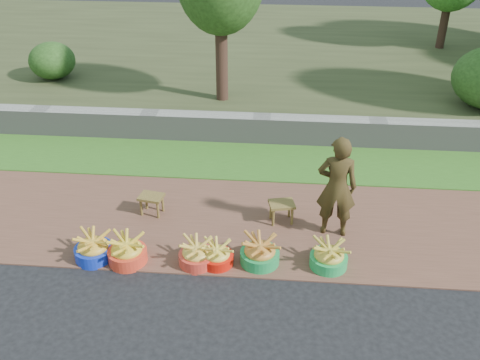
# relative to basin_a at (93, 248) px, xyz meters

# --- Properties ---
(ground_plane) EXTENTS (120.00, 120.00, 0.00)m
(ground_plane) POSITION_rel_basin_a_xyz_m (2.14, -0.24, -0.18)
(ground_plane) COLOR black
(ground_plane) RESTS_ON ground
(dirt_shoulder) EXTENTS (80.00, 2.50, 0.02)m
(dirt_shoulder) POSITION_rel_basin_a_xyz_m (2.14, 1.01, -0.17)
(dirt_shoulder) COLOR brown
(dirt_shoulder) RESTS_ON ground
(grass_verge) EXTENTS (80.00, 1.50, 0.04)m
(grass_verge) POSITION_rel_basin_a_xyz_m (2.14, 3.01, -0.16)
(grass_verge) COLOR #34691F
(grass_verge) RESTS_ON ground
(retaining_wall) EXTENTS (80.00, 0.35, 0.55)m
(retaining_wall) POSITION_rel_basin_a_xyz_m (2.14, 3.86, 0.10)
(retaining_wall) COLOR gray
(retaining_wall) RESTS_ON ground
(earth_bank) EXTENTS (80.00, 10.00, 0.50)m
(earth_bank) POSITION_rel_basin_a_xyz_m (2.14, 8.76, 0.07)
(earth_bank) COLOR #353C20
(earth_bank) RESTS_ON ground
(basin_a) EXTENTS (0.53, 0.53, 0.40)m
(basin_a) POSITION_rel_basin_a_xyz_m (0.00, 0.00, 0.00)
(basin_a) COLOR #132EBC
(basin_a) RESTS_ON ground
(basin_b) EXTENTS (0.54, 0.54, 0.40)m
(basin_b) POSITION_rel_basin_a_xyz_m (0.48, -0.03, 0.00)
(basin_b) COLOR red
(basin_b) RESTS_ON ground
(basin_c) EXTENTS (0.50, 0.50, 0.37)m
(basin_c) POSITION_rel_basin_a_xyz_m (1.45, 0.00, -0.01)
(basin_c) COLOR red
(basin_c) RESTS_ON ground
(basin_d) EXTENTS (0.46, 0.46, 0.34)m
(basin_d) POSITION_rel_basin_a_xyz_m (1.72, 0.02, -0.03)
(basin_d) COLOR red
(basin_d) RESTS_ON ground
(basin_e) EXTENTS (0.54, 0.54, 0.40)m
(basin_e) POSITION_rel_basin_a_xyz_m (2.30, 0.09, 0.00)
(basin_e) COLOR #1B8A42
(basin_e) RESTS_ON ground
(basin_f) EXTENTS (0.51, 0.51, 0.38)m
(basin_f) POSITION_rel_basin_a_xyz_m (3.24, 0.10, -0.01)
(basin_f) COLOR green
(basin_f) RESTS_ON ground
(stool_left) EXTENTS (0.41, 0.34, 0.32)m
(stool_left) POSITION_rel_basin_a_xyz_m (0.56, 1.15, 0.10)
(stool_left) COLOR brown
(stool_left) RESTS_ON dirt_shoulder
(stool_right) EXTENTS (0.43, 0.37, 0.33)m
(stool_right) POSITION_rel_basin_a_xyz_m (2.58, 1.10, 0.11)
(stool_right) COLOR brown
(stool_right) RESTS_ON dirt_shoulder
(vendor_woman) EXTENTS (0.60, 0.42, 1.57)m
(vendor_woman) POSITION_rel_basin_a_xyz_m (3.34, 0.89, 0.63)
(vendor_woman) COLOR black
(vendor_woman) RESTS_ON dirt_shoulder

